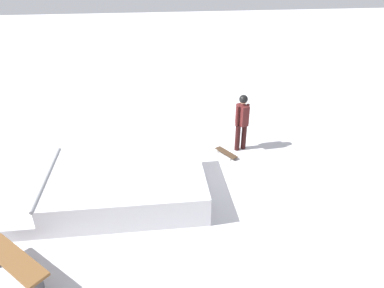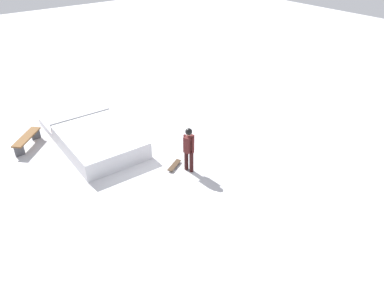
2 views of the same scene
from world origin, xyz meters
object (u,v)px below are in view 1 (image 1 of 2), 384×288
Objects in this scene: skater at (242,118)px; skateboard at (226,153)px; park_bench at (15,263)px; skate_ramp at (108,187)px.

skater is 2.17× the size of skateboard.
park_bench is at bearing -80.05° from skateboard.
skate_ramp is at bearing -123.19° from park_bench.
park_bench is at bearing 57.86° from skate_ramp.
park_bench is (1.45, 2.22, 0.04)m from skate_ramp.
skateboard is 6.07m from park_bench.
skate_ramp reaches higher than skateboard.
park_bench is (4.71, 3.82, 0.28)m from skateboard.
skateboard is at bearing -152.71° from skate_ramp.
skater is at bearing -151.96° from skate_ramp.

